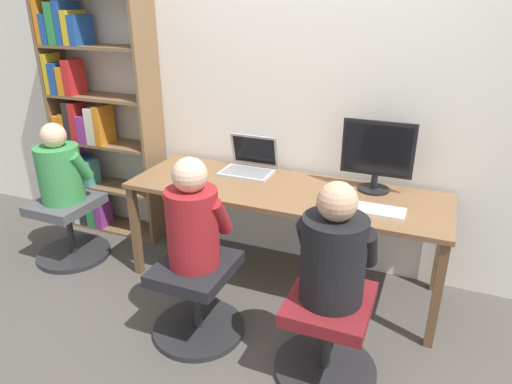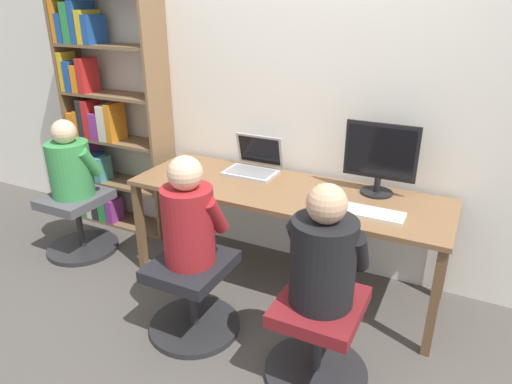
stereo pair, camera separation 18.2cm
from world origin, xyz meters
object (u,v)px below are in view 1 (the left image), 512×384
at_px(laptop, 249,165).
at_px(person_at_monitor, 334,251).
at_px(keyboard, 369,209).
at_px(office_chair_left, 327,334).
at_px(bookshelf, 89,121).
at_px(office_chair_right, 197,296).
at_px(office_chair_side, 70,227).
at_px(person_near_shelf, 60,169).
at_px(desktop_monitor, 377,155).
at_px(person_at_laptop, 193,219).

height_order(laptop, person_at_monitor, person_at_monitor).
distance_m(keyboard, office_chair_left, 0.76).
relative_size(office_chair_left, bookshelf, 0.29).
relative_size(office_chair_left, person_at_monitor, 0.88).
xyz_separation_m(office_chair_right, office_chair_side, (-1.32, 0.40, 0.00)).
height_order(laptop, office_chair_left, laptop).
bearing_deg(person_near_shelf, bookshelf, 104.91).
distance_m(desktop_monitor, office_chair_left, 1.15).
height_order(laptop, person_at_laptop, person_at_laptop).
bearing_deg(office_chair_side, person_at_laptop, -16.49).
relative_size(desktop_monitor, laptop, 1.28).
bearing_deg(keyboard, person_at_laptop, -146.65).
distance_m(office_chair_left, office_chair_right, 0.78).
distance_m(laptop, person_near_shelf, 1.37).
distance_m(office_chair_right, person_near_shelf, 1.46).
height_order(desktop_monitor, office_chair_right, desktop_monitor).
bearing_deg(desktop_monitor, person_at_laptop, -132.72).
relative_size(office_chair_left, office_chair_side, 1.00).
height_order(office_chair_left, person_at_monitor, person_at_monitor).
bearing_deg(desktop_monitor, office_chair_left, -92.54).
bearing_deg(office_chair_side, person_near_shelf, 90.00).
bearing_deg(office_chair_left, person_at_laptop, 177.83).
height_order(keyboard, office_chair_side, keyboard).
relative_size(laptop, person_at_monitor, 0.58).
height_order(person_at_monitor, office_chair_side, person_at_monitor).
distance_m(office_chair_left, bookshelf, 2.52).
distance_m(office_chair_right, person_at_laptop, 0.50).
bearing_deg(office_chair_left, laptop, 132.19).
distance_m(person_at_monitor, person_near_shelf, 2.15).
distance_m(office_chair_right, office_chair_side, 1.38).
bearing_deg(person_at_laptop, laptop, 93.35).
relative_size(person_at_monitor, office_chair_side, 1.14).
bearing_deg(person_at_laptop, desktop_monitor, 47.28).
relative_size(person_at_monitor, bookshelf, 0.33).
bearing_deg(keyboard, office_chair_left, -96.58).
height_order(laptop, office_chair_side, laptop).
height_order(office_chair_side, person_near_shelf, person_near_shelf).
distance_m(keyboard, bookshelf, 2.34).
distance_m(laptop, bookshelf, 1.42).
xyz_separation_m(laptop, office_chair_left, (0.83, -0.92, -0.51)).
relative_size(laptop, person_at_laptop, 0.57).
distance_m(bookshelf, person_near_shelf, 0.57).
bearing_deg(laptop, person_at_laptop, -86.65).
distance_m(bookshelf, office_chair_side, 0.87).
xyz_separation_m(office_chair_left, bookshelf, (-2.24, 0.93, 0.69)).
bearing_deg(person_at_monitor, person_near_shelf, 168.68).
bearing_deg(keyboard, laptop, 159.85).
bearing_deg(person_near_shelf, person_at_monitor, -11.32).
relative_size(office_chair_side, person_near_shelf, 0.94).
distance_m(laptop, office_chair_left, 1.34).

